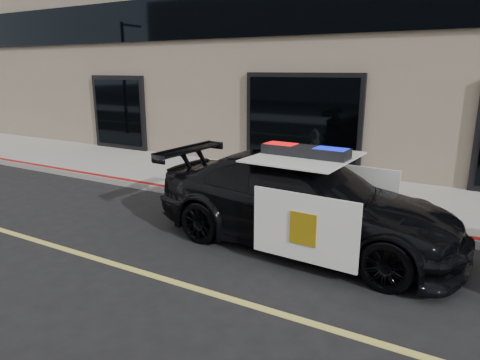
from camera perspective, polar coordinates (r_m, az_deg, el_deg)
The scene contains 4 objects.
ground at distance 6.31m, azimuth -7.89°, elevation -13.61°, with size 120.00×120.00×0.00m, color black.
sidewalk_n at distance 10.62m, azimuth 9.54°, elevation -1.43°, with size 60.00×3.50×0.15m, color gray.
police_car at distance 7.39m, azimuth 8.43°, elevation -2.79°, with size 2.73×5.51×1.74m.
fire_hydrant at distance 10.19m, azimuth -0.41°, elevation 0.84°, with size 0.38×0.53×0.85m.
Camera 1 is at (3.46, -4.36, 2.96)m, focal length 32.00 mm.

